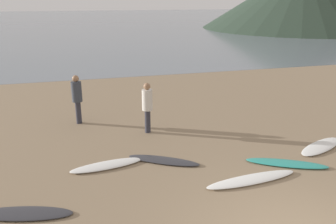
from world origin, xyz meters
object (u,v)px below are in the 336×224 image
object	(u,v)px
surfboard_3	(252,179)
person_1	(77,95)
surfboard_5	(321,146)
surfboard_1	(107,165)
surfboard_2	(164,160)
surfboard_4	(287,163)
surfboard_0	(24,213)
person_0	(147,104)

from	to	relation	value
surfboard_3	person_1	size ratio (longest dim) A/B	1.41
surfboard_5	person_1	bearing A→B (deg)	125.42
surfboard_1	surfboard_5	bearing A→B (deg)	-12.65
surfboard_3	person_1	distance (m)	6.81
surfboard_2	surfboard_3	size ratio (longest dim) A/B	0.82
surfboard_2	surfboard_4	xyz separation A→B (m)	(3.21, -1.07, 0.00)
surfboard_0	surfboard_4	distance (m)	6.70
surfboard_2	surfboard_0	bearing A→B (deg)	-124.37
surfboard_3	surfboard_4	bearing A→B (deg)	16.93
surfboard_2	person_1	distance (m)	4.48
surfboard_4	surfboard_1	bearing A→B (deg)	-166.70
surfboard_0	surfboard_4	world-z (taller)	surfboard_4
surfboard_5	person_1	size ratio (longest dim) A/B	1.14
surfboard_2	person_0	world-z (taller)	person_0
surfboard_4	person_1	size ratio (longest dim) A/B	1.23
surfboard_2	surfboard_3	distance (m)	2.46
surfboard_5	person_1	xyz separation A→B (m)	(-7.07, 4.14, 1.01)
surfboard_2	surfboard_4	bearing A→B (deg)	12.43
surfboard_5	surfboard_0	bearing A→B (deg)	164.13
person_0	person_1	world-z (taller)	person_1
surfboard_0	surfboard_3	xyz separation A→B (m)	(5.33, -0.01, 0.01)
surfboard_3	person_0	bearing A→B (deg)	110.76
surfboard_0	person_1	distance (m)	5.61
surfboard_1	person_1	world-z (taller)	person_1
surfboard_3	person_1	world-z (taller)	person_1
surfboard_1	surfboard_2	size ratio (longest dim) A/B	0.97
surfboard_2	surfboard_3	bearing A→B (deg)	-9.84
surfboard_4	person_1	distance (m)	7.32
person_0	surfboard_4	bearing A→B (deg)	-138.86
surfboard_3	surfboard_5	world-z (taller)	surfboard_3
surfboard_3	surfboard_5	bearing A→B (deg)	17.72
surfboard_0	surfboard_3	bearing A→B (deg)	14.54
person_1	surfboard_5	bearing A→B (deg)	-61.11
surfboard_4	person_1	world-z (taller)	person_1
surfboard_3	surfboard_5	size ratio (longest dim) A/B	1.24
surfboard_3	person_0	xyz separation A→B (m)	(-1.83, 3.85, 0.97)
person_1	person_0	bearing A→B (deg)	-65.15
surfboard_1	surfboard_3	world-z (taller)	surfboard_3
person_1	surfboard_0	bearing A→B (deg)	-134.16
surfboard_0	person_1	bearing A→B (deg)	91.26
surfboard_0	surfboard_2	size ratio (longest dim) A/B	1.01
surfboard_2	person_1	world-z (taller)	person_1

